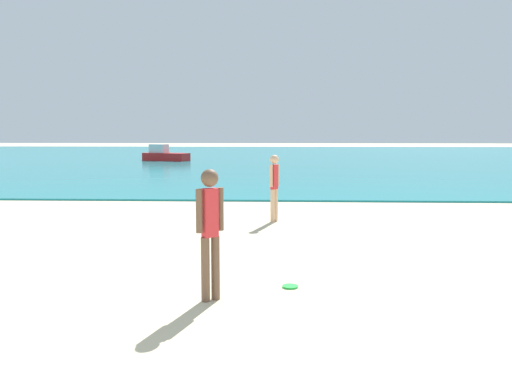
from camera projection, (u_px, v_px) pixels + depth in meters
name	position (u px, v px, depth m)	size (l,w,h in m)	color
water	(276.00, 157.00, 46.34)	(160.00, 60.00, 0.06)	teal
person_standing	(210.00, 227.00, 6.77)	(0.33, 0.27, 1.71)	brown
frisbee	(290.00, 286.00, 7.45)	(0.22, 0.22, 0.03)	green
person_distant	(274.00, 184.00, 12.81)	(0.23, 0.33, 1.62)	#DDAD84
boat_far	(164.00, 155.00, 39.14)	(3.70, 2.48, 1.21)	red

